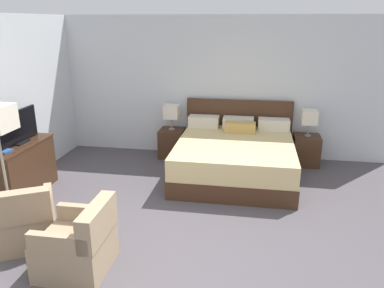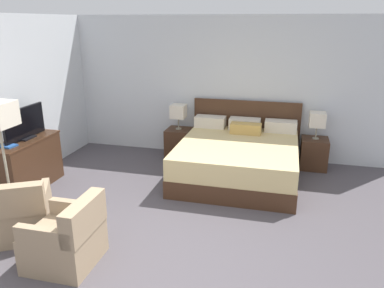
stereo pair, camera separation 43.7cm
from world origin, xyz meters
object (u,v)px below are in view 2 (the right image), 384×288
(bed, at_px, (238,158))
(table_lamp_left, at_px, (178,112))
(nightstand_left, at_px, (179,143))
(tv, at_px, (24,124))
(armchair_companion, at_px, (67,239))
(book_red_cover, at_px, (8,146))
(dresser, at_px, (27,164))
(table_lamp_right, at_px, (317,120))
(nightstand_right, at_px, (314,153))
(armchair_by_window, at_px, (19,215))

(bed, relative_size, table_lamp_left, 4.44)
(nightstand_left, xyz_separation_m, table_lamp_left, (-0.00, 0.00, 0.61))
(tv, height_order, armchair_companion, tv)
(table_lamp_left, xyz_separation_m, armchair_companion, (-0.20, -3.53, -0.59))
(book_red_cover, bearing_deg, tv, 88.70)
(dresser, bearing_deg, table_lamp_right, 24.74)
(dresser, bearing_deg, table_lamp_left, 47.26)
(nightstand_left, height_order, dresser, dresser)
(nightstand_right, xyz_separation_m, book_red_cover, (-4.32, -2.32, 0.53))
(table_lamp_left, relative_size, armchair_by_window, 0.50)
(tv, xyz_separation_m, armchair_by_window, (0.79, -1.27, -0.74))
(dresser, height_order, armchair_by_window, dresser)
(tv, height_order, armchair_by_window, tv)
(table_lamp_left, height_order, dresser, table_lamp_left)
(nightstand_right, height_order, armchair_companion, armchair_companion)
(dresser, xyz_separation_m, armchair_by_window, (0.79, -1.21, -0.12))
(nightstand_left, xyz_separation_m, armchair_companion, (-0.20, -3.53, 0.02))
(armchair_companion, bearing_deg, table_lamp_left, 86.74)
(nightstand_left, bearing_deg, dresser, -132.76)
(table_lamp_right, bearing_deg, bed, -149.16)
(bed, distance_m, armchair_companion, 3.14)
(armchair_companion, bearing_deg, table_lamp_right, 52.79)
(nightstand_right, bearing_deg, dresser, -155.27)
(armchair_companion, bearing_deg, dresser, 136.74)
(armchair_companion, bearing_deg, tv, 135.54)
(bed, distance_m, dresser, 3.32)
(nightstand_left, relative_size, nightstand_right, 1.00)
(armchair_by_window, bearing_deg, nightstand_right, 42.18)
(book_red_cover, relative_size, armchair_companion, 0.30)
(nightstand_right, distance_m, book_red_cover, 4.93)
(nightstand_left, bearing_deg, table_lamp_right, 0.03)
(dresser, bearing_deg, tv, 87.74)
(nightstand_left, relative_size, armchair_by_window, 0.57)
(bed, xyz_separation_m, table_lamp_right, (1.24, 0.74, 0.54))
(book_red_cover, distance_m, armchair_companion, 2.10)
(table_lamp_left, height_order, table_lamp_right, same)
(nightstand_left, distance_m, dresser, 2.71)
(dresser, bearing_deg, book_red_cover, -91.12)
(nightstand_left, height_order, table_lamp_left, table_lamp_left)
(armchair_companion, bearing_deg, nightstand_left, 86.74)
(nightstand_left, bearing_deg, table_lamp_left, 90.00)
(bed, distance_m, table_lamp_left, 1.54)
(nightstand_left, xyz_separation_m, book_red_cover, (-1.84, -2.32, 0.53))
(tv, distance_m, book_red_cover, 0.45)
(bed, height_order, table_lamp_left, bed)
(nightstand_right, height_order, dresser, dresser)
(nightstand_left, height_order, nightstand_right, same)
(dresser, xyz_separation_m, tv, (0.00, 0.06, 0.61))
(table_lamp_right, relative_size, armchair_companion, 0.62)
(armchair_companion, bearing_deg, nightstand_right, 52.78)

